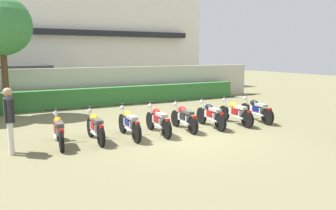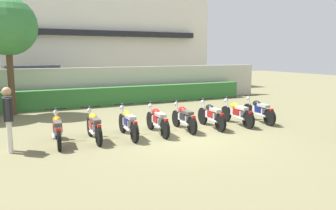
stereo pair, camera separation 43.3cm
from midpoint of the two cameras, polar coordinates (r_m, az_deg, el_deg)
ground at (r=10.24m, az=1.52°, el=-5.41°), size 60.00×60.00×0.00m
building at (r=25.62m, az=-17.60°, el=10.84°), size 19.04×6.50×7.24m
compound_wall at (r=17.22m, az=-11.60°, el=3.26°), size 18.09×0.30×1.82m
hedge_row at (r=16.60m, az=-10.85°, el=1.46°), size 14.47×0.70×0.89m
parked_car at (r=19.40m, az=-23.42°, el=3.39°), size 4.64×2.39×1.89m
tree_far_side at (r=14.99m, az=-27.24°, el=11.85°), size 2.34×2.34×4.76m
motorcycle_in_row_0 at (r=9.71m, az=-19.33°, el=-4.01°), size 0.60×1.88×0.95m
motorcycle_in_row_1 at (r=9.86m, az=-13.49°, el=-3.56°), size 0.60×1.80×0.95m
motorcycle_in_row_2 at (r=10.11m, az=-7.84°, el=-3.04°), size 0.60×1.94×0.96m
motorcycle_in_row_3 at (r=10.50m, az=-2.89°, el=-2.57°), size 0.60×1.92×0.95m
motorcycle_in_row_4 at (r=11.00m, az=1.60°, el=-2.07°), size 0.60×1.82×0.94m
motorcycle_in_row_5 at (r=11.46m, az=6.19°, el=-1.64°), size 0.60×1.85×0.96m
motorcycle_in_row_6 at (r=12.11m, az=10.37°, el=-1.20°), size 0.60×1.92×0.95m
motorcycle_in_row_7 at (r=12.76m, az=13.82°, el=-0.78°), size 0.60×1.92×0.96m
inspector_person at (r=9.28m, az=-26.61°, el=-1.55°), size 0.23×0.68×1.68m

